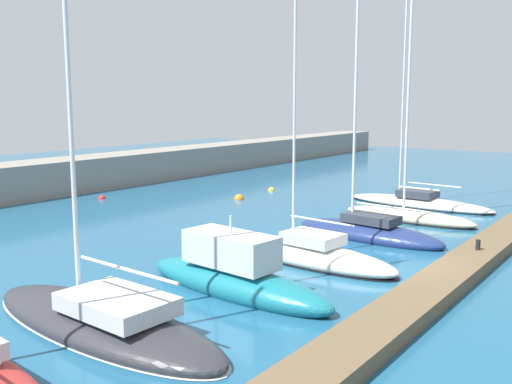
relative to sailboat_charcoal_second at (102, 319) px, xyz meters
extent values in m
plane|color=#1E567A|center=(10.87, -4.92, -0.31)|extent=(120.00, 120.00, 0.00)
cube|color=brown|center=(10.87, -7.08, -0.05)|extent=(36.41, 1.75, 0.51)
cube|color=gray|center=(10.87, 23.56, 0.95)|extent=(108.00, 3.73, 2.52)
ellipsoid|color=#2D2D33|center=(0.00, 0.07, -0.15)|extent=(3.61, 10.32, 1.14)
ellipsoid|color=silver|center=(0.00, 0.07, -0.29)|extent=(3.65, 10.43, 0.12)
cylinder|color=silver|center=(-0.07, -1.26, 1.80)|extent=(0.34, 4.29, 0.10)
cube|color=silver|center=(-0.04, -0.77, 0.67)|extent=(2.37, 3.48, 0.52)
ellipsoid|color=#19707F|center=(5.19, -1.11, -0.03)|extent=(3.04, 8.73, 1.34)
cube|color=silver|center=(5.21, -0.89, 1.23)|extent=(1.91, 3.73, 1.19)
cube|color=black|center=(5.31, 0.18, 1.41)|extent=(1.49, 1.03, 0.67)
cylinder|color=silver|center=(5.21, -0.89, 2.15)|extent=(0.08, 0.08, 0.65)
ellipsoid|color=silver|center=(10.28, -0.93, -0.06)|extent=(3.41, 9.26, 1.11)
ellipsoid|color=black|center=(10.28, -0.93, -0.29)|extent=(3.45, 9.35, 0.12)
cylinder|color=silver|center=(10.35, -0.31, 7.53)|extent=(0.12, 0.12, 14.07)
cylinder|color=silver|center=(10.19, -1.81, 1.57)|extent=(0.42, 3.21, 0.08)
cube|color=silver|center=(10.24, -1.38, 0.74)|extent=(1.92, 2.60, 0.48)
ellipsoid|color=navy|center=(15.78, -1.35, -0.12)|extent=(3.21, 8.39, 1.19)
cylinder|color=silver|center=(15.86, -0.42, 7.87)|extent=(0.14, 0.14, 14.81)
cylinder|color=silver|center=(15.68, -2.42, 1.41)|extent=(0.42, 3.45, 0.10)
cube|color=#333842|center=(15.76, -1.50, 0.69)|extent=(1.64, 2.89, 0.43)
ellipsoid|color=beige|center=(21.11, -1.37, -0.09)|extent=(2.53, 8.08, 0.88)
ellipsoid|color=black|center=(21.11, -1.37, -0.29)|extent=(2.56, 8.16, 0.12)
cylinder|color=silver|center=(21.13, -1.08, 7.33)|extent=(0.15, 0.15, 13.96)
cylinder|color=silver|center=(21.07, -1.95, 1.61)|extent=(0.26, 2.45, 0.10)
ellipsoid|color=white|center=(26.03, -0.19, -0.14)|extent=(3.11, 9.95, 0.82)
ellipsoid|color=black|center=(26.03, -0.19, -0.29)|extent=(3.15, 10.05, 0.12)
cylinder|color=silver|center=(26.13, 1.24, 9.61)|extent=(0.13, 0.13, 18.68)
cylinder|color=silver|center=(25.96, -1.16, 1.18)|extent=(0.34, 3.50, 0.09)
cube|color=#333842|center=(26.04, -0.05, 0.50)|extent=(1.91, 2.47, 0.46)
sphere|color=orange|center=(21.23, 11.03, -0.31)|extent=(0.70, 0.70, 0.70)
sphere|color=yellow|center=(25.86, 11.45, -0.31)|extent=(0.51, 0.51, 0.51)
sphere|color=red|center=(15.72, 18.99, -0.31)|extent=(0.50, 0.50, 0.50)
cylinder|color=black|center=(14.52, -7.08, 0.42)|extent=(0.20, 0.20, 0.44)
camera|label=1|loc=(-11.07, -13.77, 6.59)|focal=41.32mm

